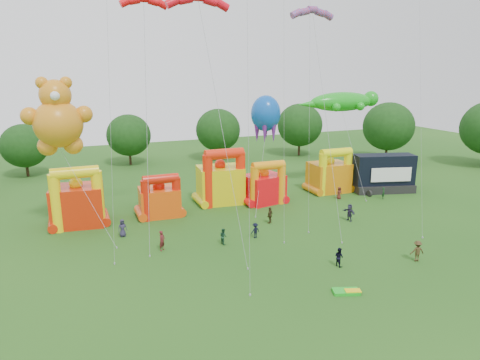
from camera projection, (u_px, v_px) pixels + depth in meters
name	position (u px, v px, depth m)	size (l,w,h in m)	color
ground	(374.00, 323.00, 28.84)	(160.00, 160.00, 0.00)	#1C4A15
tree_ring	(361.00, 235.00, 27.40)	(122.03, 124.11, 12.07)	#352314
bouncy_castle_0	(78.00, 203.00, 46.34)	(5.84, 4.91, 6.82)	red
bouncy_castle_1	(160.00, 199.00, 49.45)	(4.70, 3.86, 5.21)	#E84A0C
bouncy_castle_2	(221.00, 182.00, 54.27)	(5.91, 4.93, 7.24)	#DAC80B
bouncy_castle_3	(264.00, 186.00, 54.41)	(5.41, 4.68, 5.65)	red
bouncy_castle_4	(330.00, 175.00, 59.38)	(5.24, 4.25, 6.32)	orange
stage_trailer	(384.00, 174.00, 59.39)	(8.75, 5.13, 5.27)	black
teddy_bear_kite	(76.00, 168.00, 42.43)	(7.61, 9.59, 16.02)	orange
gecko_kite	(348.00, 127.00, 58.86)	(13.12, 10.29, 13.69)	#17A319
octopus_kite	(262.00, 163.00, 54.17)	(7.57, 11.32, 13.39)	#0B4BB3
parafoil_kites	(197.00, 125.00, 38.57)	(20.22, 13.67, 24.15)	red
diamond_kites	(276.00, 61.00, 38.81)	(32.23, 16.14, 41.91)	#F1360B
folded_kite_bundle	(347.00, 291.00, 32.62)	(2.22, 1.61, 0.31)	green
spectator_0	(122.00, 228.00, 43.54)	(0.90, 0.58, 1.84)	#2B2741
spectator_1	(162.00, 241.00, 40.15)	(0.71, 0.47, 1.96)	#58191C
spectator_2	(223.00, 236.00, 41.67)	(0.78, 0.61, 1.61)	#1A4129
spectator_3	(255.00, 230.00, 43.21)	(1.02, 0.59, 1.58)	black
spectator_4	(270.00, 215.00, 47.31)	(1.09, 0.45, 1.86)	#372B16
spectator_5	(349.00, 212.00, 48.06)	(1.82, 0.58, 1.97)	#2C2741
spectator_6	(339.00, 193.00, 56.29)	(0.79, 0.52, 1.63)	#511E17
spectator_7	(383.00, 193.00, 56.27)	(0.58, 0.38, 1.58)	#16381A
spectator_8	(339.00, 257.00, 36.97)	(0.82, 0.64, 1.69)	black
spectator_9	(417.00, 251.00, 37.90)	(1.25, 0.72, 1.93)	#3E2F19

